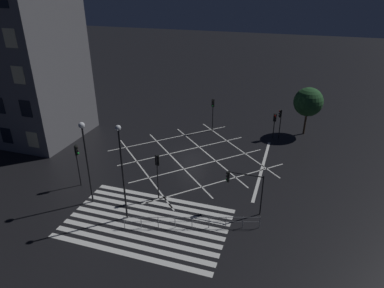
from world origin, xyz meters
The scene contains 13 objects.
ground_plane centered at (0.00, 0.00, 0.00)m, with size 200.00×200.00×0.00m, color black.
road_markings centered at (0.37, -8.61, 0.00)m, with size 19.36×25.33×0.01m.
traffic_light_median_south centered at (-0.46, -8.21, 3.05)m, with size 0.36×0.39×4.28m.
traffic_light_se_main centered at (6.85, -7.90, 2.77)m, with size 3.08×0.36×3.73m.
traffic_light_median_north centered at (0.23, 7.78, 3.04)m, with size 0.36×0.39×4.26m.
traffic_light_ne_main centered at (8.51, 8.06, 2.65)m, with size 0.39×0.36×3.71m.
traffic_light_sw_main centered at (-8.23, -8.60, 3.02)m, with size 0.39×0.36×4.23m.
traffic_light_ne_cross centered at (7.92, 7.81, 2.30)m, with size 0.36×0.39×3.21m.
street_lamp_east centered at (-15.43, 2.89, 7.39)m, with size 0.61×0.61×9.90m.
street_lamp_west centered at (-5.73, -10.60, 5.38)m, with size 0.51×0.51×7.53m.
street_lamp_far centered at (-1.81, -11.71, 5.26)m, with size 0.42×0.42×8.23m.
street_tree_near centered at (11.50, 10.44, 4.22)m, with size 3.53×3.53×6.00m.
pedestrian_railing centered at (3.64, -11.27, 0.67)m, with size 10.13×3.31×1.05m.
Camera 1 is at (10.22, -31.63, 17.63)m, focal length 32.00 mm.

